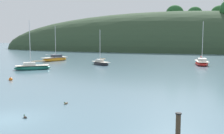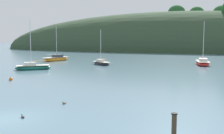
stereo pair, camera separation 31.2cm
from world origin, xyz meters
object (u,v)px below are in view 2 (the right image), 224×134
Objects in this scene: sailboat_yellow_far at (203,63)px; duck_lone_left at (64,103)px; sailboat_black_sloop at (56,59)px; jetty_piling at (174,128)px; sailboat_cream_ketch at (101,63)px; duck_lone_right at (23,117)px; sailboat_blue_center at (33,67)px; mooring_buoy_outer at (11,79)px.

duck_lone_left is at bearing -105.69° from sailboat_yellow_far.
sailboat_black_sloop is 5.37× the size of jetty_piling.
sailboat_cream_ketch reaches higher than duck_lone_right.
sailboat_yellow_far reaches higher than sailboat_blue_center.
sailboat_yellow_far is 39.34m from jetty_piling.
sailboat_blue_center is 10.91m from mooring_buoy_outer.
sailboat_black_sloop is at bearing 108.10° from sailboat_blue_center.
mooring_buoy_outer is at bearing -99.42° from sailboat_cream_ketch.
sailboat_yellow_far reaches higher than sailboat_cream_ketch.
jetty_piling is (-0.90, -39.33, 0.36)m from sailboat_yellow_far.
sailboat_cream_ketch is at bearing 106.04° from duck_lone_left.
mooring_buoy_outer is (9.11, -25.40, -0.27)m from sailboat_black_sloop.
sailboat_blue_center reaches higher than duck_lone_left.
mooring_buoy_outer is 24.29m from jetty_piling.
sailboat_black_sloop is 30.51m from sailboat_yellow_far.
jetty_piling is at bearing -91.31° from sailboat_yellow_far.
sailboat_black_sloop is at bearing 127.59° from jetty_piling.
duck_lone_left is 0.29× the size of jetty_piling.
duck_lone_right is (20.12, -37.48, -0.34)m from sailboat_black_sloop.
jetty_piling is at bearing -32.50° from mooring_buoy_outer.
duck_lone_right is at bearing -77.02° from sailboat_cream_ketch.
duck_lone_left is at bearing -48.95° from sailboat_blue_center.
mooring_buoy_outer is (-3.44, -20.73, -0.20)m from sailboat_cream_ketch.
sailboat_yellow_far is 39.75m from duck_lone_right.
sailboat_blue_center is 33.77m from jetty_piling.
sailboat_blue_center reaches higher than jetty_piling.
sailboat_yellow_far is at bearing 32.41° from sailboat_blue_center.
sailboat_yellow_far reaches higher than jetty_piling.
sailboat_yellow_far is at bearing 74.87° from duck_lone_right.
sailboat_black_sloop is 42.54m from duck_lone_right.
sailboat_yellow_far reaches higher than duck_lone_left.
sailboat_blue_center is at bearing -71.90° from sailboat_black_sloop.
sailboat_blue_center is 26.85m from duck_lone_right.
jetty_piling reaches higher than duck_lone_left.
sailboat_cream_ketch is 13.04m from sailboat_blue_center.
duck_lone_left is (15.84, -18.18, -0.31)m from sailboat_blue_center.
duck_lone_right is at bearing -55.73° from sailboat_blue_center.
mooring_buoy_outer is at bearing 132.32° from duck_lone_right.
sailboat_cream_ketch is at bearing -20.40° from sailboat_black_sloop.
sailboat_blue_center reaches higher than sailboat_black_sloop.
duck_lone_right is (7.57, -32.82, -0.27)m from sailboat_cream_ketch.
sailboat_cream_ketch is 33.68m from duck_lone_right.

